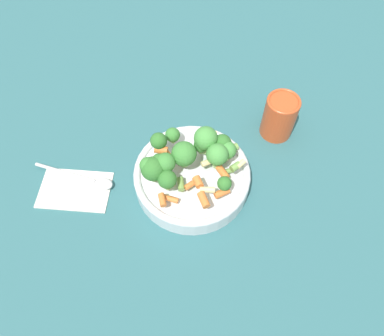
% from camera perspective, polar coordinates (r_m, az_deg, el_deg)
% --- Properties ---
extents(ground_plane, '(3.00, 3.00, 0.00)m').
position_cam_1_polar(ground_plane, '(0.74, 0.00, -2.23)').
color(ground_plane, '#2D6066').
extents(bowl, '(0.22, 0.22, 0.04)m').
position_cam_1_polar(bowl, '(0.72, 0.00, -1.30)').
color(bowl, silver).
rests_on(bowl, ground_plane).
extents(pasta_salad, '(0.17, 0.19, 0.07)m').
position_cam_1_polar(pasta_salad, '(0.67, -0.49, 1.79)').
color(pasta_salad, '#8CB766').
rests_on(pasta_salad, bowl).
extents(cup, '(0.07, 0.07, 0.10)m').
position_cam_1_polar(cup, '(0.79, 13.20, 7.70)').
color(cup, '#CC4C23').
rests_on(cup, ground_plane).
extents(napkin, '(0.16, 0.14, 0.01)m').
position_cam_1_polar(napkin, '(0.76, -17.43, -3.15)').
color(napkin, white).
rests_on(napkin, ground_plane).
extents(spoon, '(0.16, 0.05, 0.01)m').
position_cam_1_polar(spoon, '(0.76, -15.58, -1.65)').
color(spoon, silver).
rests_on(spoon, napkin).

